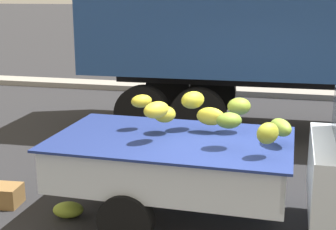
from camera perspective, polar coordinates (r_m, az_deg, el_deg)
curb_strip at (r=13.89m, az=12.35°, el=2.58°), size 80.00×0.80×0.16m
fallen_banana_bunch_near_tailgate at (r=6.46m, az=-11.69°, el=-10.88°), size 0.45×0.36×0.20m
produce_crate at (r=7.03m, az=-19.06°, el=-8.91°), size 0.55×0.40×0.27m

